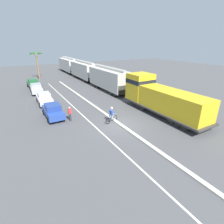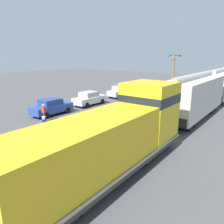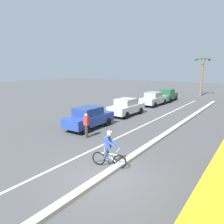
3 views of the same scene
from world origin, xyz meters
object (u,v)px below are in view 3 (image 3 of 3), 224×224
parked_car_silver (154,99)px  cyclist (109,150)px  parked_car_white (127,107)px  parked_car_green (167,95)px  pedestrian_by_cars (86,125)px  parked_car_blue (89,118)px  palm_tree_near (203,67)px

parked_car_silver → cyclist: (5.12, -16.43, 0.00)m
parked_car_white → cyclist: cyclist is taller
parked_car_silver → parked_car_green: size_ratio=1.00×
cyclist → pedestrian_by_cars: 4.51m
parked_car_green → parked_car_blue: bearing=-90.0°
cyclist → pedestrian_by_cars: bearing=144.5°
parked_car_blue → parked_car_silver: bearing=90.3°
parked_car_white → parked_car_green: size_ratio=0.99×
parked_car_silver → pedestrian_by_cars: (1.45, -13.80, 0.03)m
parked_car_blue → parked_car_green: size_ratio=0.98×
parked_car_silver → palm_tree_near: size_ratio=0.69×
palm_tree_near → parked_car_blue: bearing=-95.5°
parked_car_silver → palm_tree_near: palm_tree_near is taller
parked_car_white → palm_tree_near: 19.65m
parked_car_silver → pedestrian_by_cars: bearing=-84.0°
parked_car_blue → cyclist: (5.05, -4.49, 0.00)m
cyclist → pedestrian_by_cars: size_ratio=1.06×
palm_tree_near → cyclist: bearing=-84.8°
cyclist → palm_tree_near: palm_tree_near is taller
parked_car_silver → palm_tree_near: (2.46, 12.66, 3.69)m
pedestrian_by_cars → parked_car_silver: bearing=96.0°
cyclist → palm_tree_near: bearing=95.2°
palm_tree_near → parked_car_white: bearing=-97.0°
parked_car_blue → palm_tree_near: palm_tree_near is taller
parked_car_blue → pedestrian_by_cars: same height
parked_car_white → palm_tree_near: palm_tree_near is taller
parked_car_green → pedestrian_by_cars: bearing=-85.6°
palm_tree_near → pedestrian_by_cars: bearing=-92.2°
parked_car_blue → parked_car_white: bearing=89.5°
parked_car_white → pedestrian_by_cars: size_ratio=2.61×
parked_car_white → parked_car_green: bearing=90.3°
parked_car_silver → parked_car_green: bearing=89.2°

